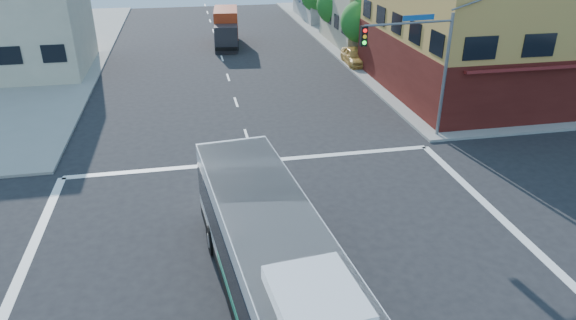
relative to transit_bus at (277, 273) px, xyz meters
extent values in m
plane|color=black|center=(0.88, 2.18, -1.92)|extent=(120.00, 120.00, 0.00)
cube|color=gray|center=(35.88, 37.18, -1.85)|extent=(50.00, 50.00, 0.15)
cube|color=#531812|center=(20.88, 20.68, 0.08)|extent=(18.09, 15.08, 4.00)
cube|color=beige|center=(-16.12, 32.18, 2.08)|extent=(12.00, 10.00, 8.00)
cylinder|color=slate|center=(11.68, 12.98, 1.58)|extent=(0.18, 0.18, 7.00)
cylinder|color=slate|center=(9.18, 12.73, 4.68)|extent=(5.01, 0.62, 0.12)
cube|color=black|center=(6.68, 12.48, 4.18)|extent=(0.32, 0.30, 1.00)
sphere|color=#FF0C0C|center=(6.68, 12.31, 4.48)|extent=(0.20, 0.20, 0.20)
sphere|color=yellow|center=(6.68, 12.31, 4.18)|extent=(0.20, 0.20, 0.20)
sphere|color=#19FF33|center=(6.68, 12.31, 3.88)|extent=(0.20, 0.20, 0.20)
cube|color=#154E95|center=(9.68, 12.78, 4.93)|extent=(1.80, 0.22, 0.28)
cylinder|color=#371F14|center=(12.68, 30.18, -0.96)|extent=(0.28, 0.28, 1.92)
sphere|color=#1D621C|center=(12.68, 30.18, 1.44)|extent=(3.60, 3.60, 3.60)
sphere|color=#1D621C|center=(13.08, 29.88, 2.34)|extent=(2.52, 2.52, 2.52)
cylinder|color=#371F14|center=(12.68, 38.18, -0.92)|extent=(0.28, 0.28, 1.99)
sphere|color=#1D621C|center=(12.68, 38.18, 1.59)|extent=(3.80, 3.80, 3.80)
cylinder|color=#371F14|center=(12.68, 46.18, -0.98)|extent=(0.28, 0.28, 1.89)
cylinder|color=#371F14|center=(12.68, 54.18, -0.91)|extent=(0.28, 0.28, 2.03)
cube|color=black|center=(0.00, 0.02, -1.31)|extent=(4.18, 13.49, 0.50)
cube|color=silver|center=(0.00, 0.02, 0.04)|extent=(4.16, 13.46, 3.15)
cube|color=black|center=(0.00, 0.02, 0.23)|extent=(4.18, 13.07, 1.38)
cube|color=black|center=(-0.68, 6.54, 0.12)|extent=(2.58, 0.33, 1.49)
cube|color=#E5590C|center=(-0.68, 6.58, 1.22)|extent=(2.11, 0.27, 0.31)
cube|color=silver|center=(0.00, 0.02, 1.54)|extent=(4.08, 13.19, 0.13)
cube|color=silver|center=(0.34, -3.27, 1.81)|extent=(2.21, 2.62, 0.40)
cube|color=#168059|center=(-1.36, -0.67, -0.76)|extent=(0.65, 6.04, 0.31)
cube|color=#168059|center=(1.47, -0.38, -0.76)|extent=(0.65, 6.04, 0.31)
cylinder|color=black|center=(-1.75, 4.10, -1.35)|extent=(0.45, 1.18, 1.15)
cylinder|color=#99999E|center=(-1.90, 4.09, -1.35)|extent=(0.10, 0.58, 0.57)
cylinder|color=black|center=(0.87, 4.37, -1.35)|extent=(0.45, 1.18, 1.15)
cylinder|color=#99999E|center=(1.03, 4.39, -1.35)|extent=(0.10, 0.58, 0.57)
cube|color=#232327|center=(1.53, 35.60, -0.72)|extent=(2.31, 2.22, 2.40)
cube|color=black|center=(1.44, 34.73, -0.35)|extent=(1.94, 0.26, 0.92)
cube|color=#A73014|center=(1.86, 39.09, 0.02)|extent=(2.70, 5.36, 2.77)
cube|color=black|center=(1.75, 37.99, -1.41)|extent=(2.72, 7.54, 0.28)
cylinder|color=black|center=(0.58, 35.88, -1.46)|extent=(0.35, 0.94, 0.92)
cylinder|color=black|center=(2.51, 35.69, -1.46)|extent=(0.35, 0.94, 0.92)
cylinder|color=black|center=(0.83, 38.54, -1.46)|extent=(0.35, 0.94, 0.92)
cylinder|color=black|center=(2.76, 38.36, -1.46)|extent=(0.35, 0.94, 0.92)
cylinder|color=black|center=(1.05, 40.84, -1.46)|extent=(0.35, 0.94, 0.92)
cylinder|color=black|center=(2.98, 40.65, -1.46)|extent=(0.35, 0.94, 0.92)
imported|color=gold|center=(11.80, 28.80, -1.19)|extent=(1.87, 4.33, 1.46)
camera|label=1|loc=(-2.08, -12.22, 9.74)|focal=32.00mm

